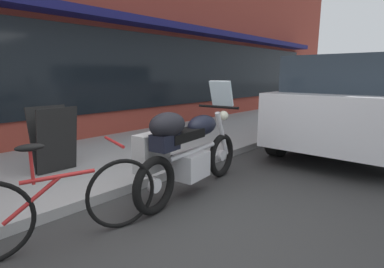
# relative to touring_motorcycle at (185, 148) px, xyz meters

# --- Properties ---
(ground_plane) EXTENTS (80.00, 80.00, 0.00)m
(ground_plane) POSITION_rel_touring_motorcycle_xyz_m (-0.50, -0.58, -0.60)
(ground_plane) COLOR #2F2F2F
(storefront_building) EXTENTS (18.43, 0.90, 5.85)m
(storefront_building) POSITION_rel_touring_motorcycle_xyz_m (4.71, 3.64, 2.27)
(storefront_building) COLOR brown
(storefront_building) RESTS_ON ground_plane
(sidewalk_curb) EXTENTS (30.00, 2.94, 0.12)m
(sidewalk_curb) POSITION_rel_touring_motorcycle_xyz_m (8.50, 2.01, -0.54)
(sidewalk_curb) COLOR #979797
(sidewalk_curb) RESTS_ON ground_plane
(touring_motorcycle) EXTENTS (2.09, 0.64, 1.40)m
(touring_motorcycle) POSITION_rel_touring_motorcycle_xyz_m (0.00, 0.00, 0.00)
(touring_motorcycle) COLOR black
(touring_motorcycle) RESTS_ON ground_plane
(parked_bicycle) EXTENTS (1.73, 0.61, 0.94)m
(parked_bicycle) POSITION_rel_touring_motorcycle_xyz_m (-1.53, 0.05, -0.23)
(parked_bicycle) COLOR black
(parked_bicycle) RESTS_ON ground_plane
(parked_minivan) EXTENTS (4.75, 2.21, 1.77)m
(parked_minivan) POSITION_rel_touring_motorcycle_xyz_m (3.98, -0.92, 0.34)
(parked_minivan) COLOR silver
(parked_minivan) RESTS_ON ground_plane
(sandwich_board_sign) EXTENTS (0.55, 0.41, 0.92)m
(sandwich_board_sign) POSITION_rel_touring_motorcycle_xyz_m (-0.80, 1.77, -0.02)
(sandwich_board_sign) COLOR black
(sandwich_board_sign) RESTS_ON sidewalk_curb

